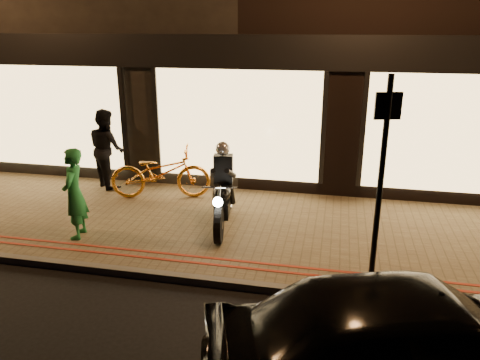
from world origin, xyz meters
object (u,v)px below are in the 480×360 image
Objects in this scene: motorcycle at (223,195)px; sign_post at (381,175)px; person_green at (74,194)px; bicycle_gold at (161,173)px; parked_car at (414,346)px.

motorcycle is 0.65× the size of sign_post.
person_green is at bearing 172.83° from sign_post.
bicycle_gold is 6.64m from parked_car.
person_green is at bearing 147.35° from bicycle_gold.
bicycle_gold is (-1.67, 1.20, -0.06)m from motorcycle.
motorcycle is 0.47× the size of parked_car.
bicycle_gold is at bearing 136.07° from motorcycle.
parked_car is (5.25, -2.70, -0.21)m from person_green.
sign_post reaches higher than bicycle_gold.
person_green reaches higher than parked_car.
sign_post is at bearing -11.07° from parked_car.
sign_post is 5.21m from bicycle_gold.
sign_post is 0.72× the size of parked_car.
motorcycle is 3.22m from sign_post.
parked_car is at bearing 49.70° from person_green.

